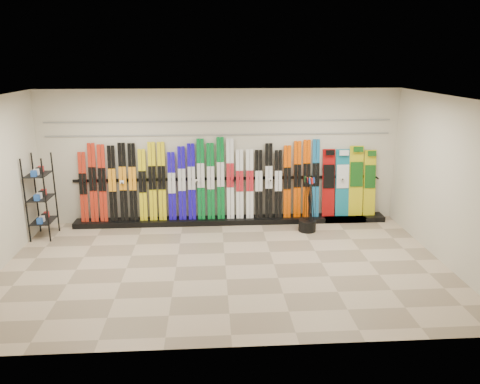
{
  "coord_description": "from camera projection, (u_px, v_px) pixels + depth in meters",
  "views": [
    {
      "loc": [
        -0.25,
        -7.8,
        3.64
      ],
      "look_at": [
        0.33,
        1.0,
        1.1
      ],
      "focal_mm": 35.0,
      "sensor_mm": 36.0,
      "label": 1
    }
  ],
  "objects": [
    {
      "name": "right_wall",
      "position": [
        448.0,
        182.0,
        8.34
      ],
      "size": [
        0.0,
        5.0,
        5.0
      ],
      "primitive_type": "plane",
      "rotation": [
        1.57,
        0.0,
        -1.57
      ],
      "color": "beige",
      "rests_on": "floor"
    },
    {
      "name": "snowboards",
      "position": [
        349.0,
        182.0,
        10.7
      ],
      "size": [
        1.24,
        0.25,
        1.6
      ],
      "color": "#990C0C",
      "rests_on": "ski_rack_base"
    },
    {
      "name": "ski_rack_base",
      "position": [
        232.0,
        220.0,
        10.69
      ],
      "size": [
        8.0,
        0.4,
        0.12
      ],
      "primitive_type": "cube",
      "color": "black",
      "rests_on": "floor"
    },
    {
      "name": "pole_bin",
      "position": [
        307.0,
        225.0,
        10.17
      ],
      "size": [
        0.38,
        0.38,
        0.25
      ],
      "primitive_type": "cylinder",
      "color": "black",
      "rests_on": "floor"
    },
    {
      "name": "slatwall_rail_1",
      "position": [
        220.0,
        121.0,
        10.24
      ],
      "size": [
        7.6,
        0.02,
        0.03
      ],
      "primitive_type": "cube",
      "color": "gray",
      "rests_on": "back_wall"
    },
    {
      "name": "ceiling",
      "position": [
        224.0,
        98.0,
        7.67
      ],
      "size": [
        8.0,
        8.0,
        0.0
      ],
      "primitive_type": "plane",
      "rotation": [
        3.14,
        0.0,
        0.0
      ],
      "color": "silver",
      "rests_on": "back_wall"
    },
    {
      "name": "ski_poles",
      "position": [
        309.0,
        204.0,
        10.04
      ],
      "size": [
        0.26,
        0.22,
        1.18
      ],
      "color": "black",
      "rests_on": "pole_bin"
    },
    {
      "name": "back_wall",
      "position": [
        221.0,
        157.0,
        10.48
      ],
      "size": [
        8.0,
        0.0,
        8.0
      ],
      "primitive_type": "plane",
      "rotation": [
        1.57,
        0.0,
        0.0
      ],
      "color": "beige",
      "rests_on": "floor"
    },
    {
      "name": "accessory_rack",
      "position": [
        41.0,
        197.0,
        9.65
      ],
      "size": [
        0.4,
        0.6,
        1.74
      ],
      "primitive_type": "cube",
      "color": "black",
      "rests_on": "floor"
    },
    {
      "name": "skis",
      "position": [
        201.0,
        182.0,
        10.44
      ],
      "size": [
        5.36,
        0.24,
        1.84
      ],
      "color": "red",
      "rests_on": "ski_rack_base"
    },
    {
      "name": "floor",
      "position": [
        225.0,
        266.0,
        8.5
      ],
      "size": [
        8.0,
        8.0,
        0.0
      ],
      "primitive_type": "plane",
      "color": "gray",
      "rests_on": "ground"
    },
    {
      "name": "slatwall_rail_0",
      "position": [
        221.0,
        135.0,
        10.33
      ],
      "size": [
        7.6,
        0.02,
        0.03
      ],
      "primitive_type": "cube",
      "color": "gray",
      "rests_on": "back_wall"
    }
  ]
}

